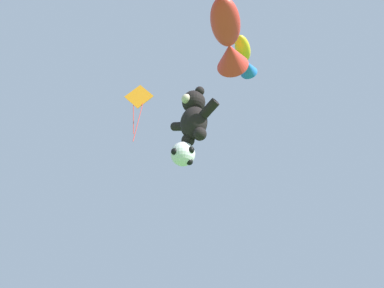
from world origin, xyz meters
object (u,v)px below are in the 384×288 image
object	(u,v)px
fish_kite_goldfin	(245,58)
teddy_bear_kite	(194,116)
fish_kite_crimson	(228,40)
soccer_ball_kite	(183,154)
diamond_kite	(139,100)

from	to	relation	value
fish_kite_goldfin	teddy_bear_kite	bearing A→B (deg)	-179.66
fish_kite_crimson	teddy_bear_kite	bearing A→B (deg)	152.04
soccer_ball_kite	fish_kite_goldfin	world-z (taller)	fish_kite_goldfin
teddy_bear_kite	diamond_kite	bearing A→B (deg)	-164.07
diamond_kite	fish_kite_crimson	bearing A→B (deg)	-8.17
fish_kite_crimson	diamond_kite	distance (m)	5.97
soccer_ball_kite	fish_kite_goldfin	xyz separation A→B (m)	(2.88, 0.16, 2.70)
soccer_ball_kite	fish_kite_crimson	size ratio (longest dim) A/B	0.39
soccer_ball_kite	fish_kite_goldfin	bearing A→B (deg)	3.10
diamond_kite	soccer_ball_kite	bearing A→B (deg)	15.22
teddy_bear_kite	fish_kite_crimson	bearing A→B (deg)	-27.96
teddy_bear_kite	fish_kite_goldfin	xyz separation A→B (m)	(2.50, 0.01, 1.17)
teddy_bear_kite	fish_kite_crimson	xyz separation A→B (m)	(2.98, -1.58, 0.29)
teddy_bear_kite	fish_kite_crimson	size ratio (longest dim) A/B	0.97
teddy_bear_kite	fish_kite_crimson	distance (m)	3.39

